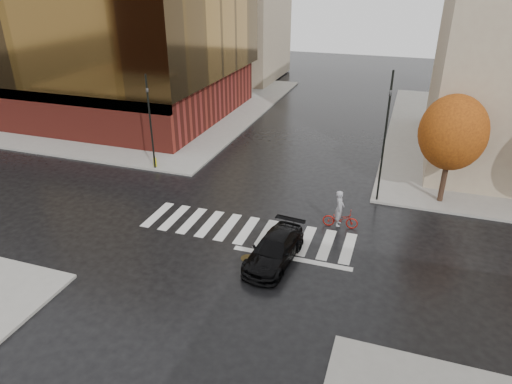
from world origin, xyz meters
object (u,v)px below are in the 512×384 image
Objects in this scene: cyclist at (340,215)px; fire_hydrant at (155,161)px; traffic_light_nw at (150,117)px; sedan at (274,249)px; traffic_light_ne at (386,129)px.

cyclist is 14.36m from fire_hydrant.
cyclist is at bearing 92.99° from traffic_light_nw.
sedan is 9.91m from traffic_light_ne.
traffic_light_nw is at bearing -64.97° from fire_hydrant.
traffic_light_nw is 3.29m from fire_hydrant.
traffic_light_nw is (-11.26, 8.10, 3.15)m from sedan.
cyclist is at bearing -16.17° from fire_hydrant.
traffic_light_ne is 11.24× the size of fire_hydrant.
sedan is 2.11× the size of cyclist.
traffic_light_ne reaches higher than fire_hydrant.
sedan is 14.22m from traffic_light_nw.
fire_hydrant is at bearing -136.47° from traffic_light_nw.
traffic_light_ne is at bearing -27.87° from cyclist.
fire_hydrant is at bearing 11.08° from traffic_light_ne.
cyclist is 0.33× the size of traffic_light_nw.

